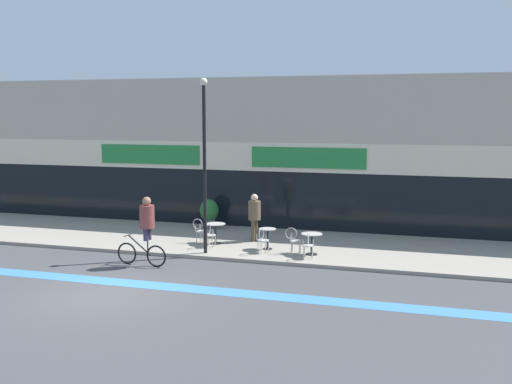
# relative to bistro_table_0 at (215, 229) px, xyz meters

# --- Properties ---
(ground_plane) EXTENTS (120.00, 120.00, 0.00)m
(ground_plane) POSITION_rel_bistro_table_0_xyz_m (-0.84, -6.44, -0.67)
(ground_plane) COLOR #424244
(sidewalk_slab) EXTENTS (40.00, 5.50, 0.12)m
(sidewalk_slab) POSITION_rel_bistro_table_0_xyz_m (-0.84, 0.81, -0.61)
(sidewalk_slab) COLOR gray
(sidewalk_slab) RESTS_ON ground
(storefront_facade) EXTENTS (40.00, 4.06, 6.43)m
(storefront_facade) POSITION_rel_bistro_table_0_xyz_m (-0.84, 5.53, 2.53)
(storefront_facade) COLOR #B2A899
(storefront_facade) RESTS_ON ground
(bike_lane_stripe) EXTENTS (36.00, 0.70, 0.01)m
(bike_lane_stripe) POSITION_rel_bistro_table_0_xyz_m (-0.84, -5.22, -0.66)
(bike_lane_stripe) COLOR #3D7AB7
(bike_lane_stripe) RESTS_ON ground
(bistro_table_0) EXTENTS (0.74, 0.74, 0.76)m
(bistro_table_0) POSITION_rel_bistro_table_0_xyz_m (0.00, 0.00, 0.00)
(bistro_table_0) COLOR black
(bistro_table_0) RESTS_ON sidewalk_slab
(bistro_table_1) EXTENTS (0.60, 0.60, 0.75)m
(bistro_table_1) POSITION_rel_bistro_table_0_xyz_m (2.09, -0.31, -0.02)
(bistro_table_1) COLOR black
(bistro_table_1) RESTS_ON sidewalk_slab
(bistro_table_2) EXTENTS (0.73, 0.73, 0.73)m
(bistro_table_2) POSITION_rel_bistro_table_0_xyz_m (3.75, -0.66, -0.02)
(bistro_table_2) COLOR black
(bistro_table_2) RESTS_ON sidewalk_slab
(cafe_chair_0_near) EXTENTS (0.41, 0.58, 0.90)m
(cafe_chair_0_near) POSITION_rel_bistro_table_0_xyz_m (-0.00, -0.63, -0.03)
(cafe_chair_0_near) COLOR #B7B2AD
(cafe_chair_0_near) RESTS_ON sidewalk_slab
(cafe_chair_0_side) EXTENTS (0.60, 0.45, 0.90)m
(cafe_chair_0_side) POSITION_rel_bistro_table_0_xyz_m (-0.62, 0.01, -0.03)
(cafe_chair_0_side) COLOR #B7B2AD
(cafe_chair_0_side) RESTS_ON sidewalk_slab
(cafe_chair_1_near) EXTENTS (0.45, 0.60, 0.90)m
(cafe_chair_1_near) POSITION_rel_bistro_table_0_xyz_m (2.08, -0.93, -0.03)
(cafe_chair_1_near) COLOR #B7B2AD
(cafe_chair_1_near) RESTS_ON sidewalk_slab
(cafe_chair_2_near) EXTENTS (0.45, 0.60, 0.90)m
(cafe_chair_2_near) POSITION_rel_bistro_table_0_xyz_m (3.77, -1.28, -0.03)
(cafe_chair_2_near) COLOR #B7B2AD
(cafe_chair_2_near) RESTS_ON sidewalk_slab
(cafe_chair_2_side) EXTENTS (0.59, 0.43, 0.90)m
(cafe_chair_2_side) POSITION_rel_bistro_table_0_xyz_m (3.13, -0.66, -0.03)
(cafe_chair_2_side) COLOR #B7B2AD
(cafe_chair_2_side) RESTS_ON sidewalk_slab
(planter_pot) EXTENTS (0.78, 0.78, 1.23)m
(planter_pot) POSITION_rel_bistro_table_0_xyz_m (-1.31, 2.76, 0.13)
(planter_pot) COLOR #4C4C51
(planter_pot) RESTS_ON sidewalk_slab
(lamp_post) EXTENTS (0.26, 0.26, 5.98)m
(lamp_post) POSITION_rel_bistro_table_0_xyz_m (0.18, -1.47, 2.86)
(lamp_post) COLOR black
(lamp_post) RESTS_ON sidewalk_slab
(cyclist_0) EXTENTS (1.83, 0.56, 2.27)m
(cyclist_0) POSITION_rel_bistro_table_0_xyz_m (-1.17, -3.27, 0.67)
(cyclist_0) COLOR black
(cyclist_0) RESTS_ON ground
(pedestrian_near_end) EXTENTS (0.57, 0.57, 1.80)m
(pedestrian_near_end) POSITION_rel_bistro_table_0_xyz_m (1.25, 0.86, 0.52)
(pedestrian_near_end) COLOR #4C3D2D
(pedestrian_near_end) RESTS_ON sidewalk_slab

